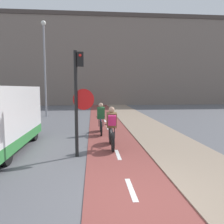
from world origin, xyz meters
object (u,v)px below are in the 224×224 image
Objects in this scene: street_lamp_far at (45,59)px; cyclist_far at (101,120)px; cyclist_near at (112,129)px; traffic_light_pole at (79,92)px.

cyclist_far is at bearing -59.57° from street_lamp_far.
cyclist_near is 1.05× the size of cyclist_far.
traffic_light_pole is 1.98m from cyclist_near.
cyclist_near reaches higher than cyclist_far.
street_lamp_far is at bearing 114.57° from cyclist_near.
traffic_light_pole reaches higher than cyclist_far.
street_lamp_far is 8.73m from cyclist_far.
cyclist_far is (-0.30, 2.59, -0.05)m from cyclist_near.
traffic_light_pole is at bearing -103.45° from cyclist_far.
street_lamp_far is 4.08× the size of cyclist_near.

